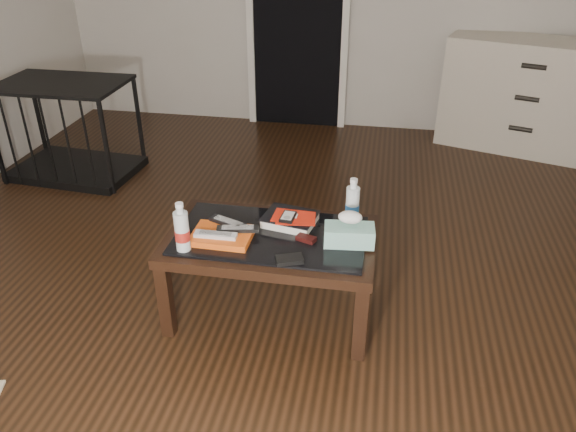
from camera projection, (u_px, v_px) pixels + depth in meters
name	position (u px, v px, depth m)	size (l,w,h in m)	color
ground	(296.00, 277.00, 3.16)	(5.00, 5.00, 0.00)	black
doorway	(298.00, 10.00, 4.83)	(0.90, 0.08, 2.07)	black
coffee_table	(271.00, 246.00, 2.71)	(1.00, 0.60, 0.46)	black
dresser	(520.00, 95.00, 4.62)	(1.30, 0.84, 0.90)	beige
pet_crate	(73.00, 145.00, 4.26)	(0.95, 0.67, 0.71)	black
magazines	(222.00, 236.00, 2.64)	(0.28, 0.21, 0.03)	#DA5314
remote_silver	(216.00, 235.00, 2.60)	(0.20, 0.05, 0.02)	silver
remote_black_front	(238.00, 229.00, 2.65)	(0.20, 0.05, 0.02)	black
remote_black_back	(228.00, 222.00, 2.70)	(0.20, 0.05, 0.02)	black
textbook	(290.00, 219.00, 2.76)	(0.25, 0.20, 0.05)	black
dvd_mailers	(292.00, 216.00, 2.73)	(0.19, 0.14, 0.01)	red
ipod	(288.00, 217.00, 2.71)	(0.06, 0.10, 0.02)	black
flip_phone	(306.00, 239.00, 2.63)	(0.09, 0.05, 0.02)	black
wallet	(290.00, 259.00, 2.48)	(0.12, 0.07, 0.02)	black
water_bottle_left	(182.00, 227.00, 2.51)	(0.07, 0.07, 0.24)	silver
water_bottle_right	(353.00, 201.00, 2.72)	(0.07, 0.07, 0.24)	white
tissue_box	(349.00, 235.00, 2.59)	(0.23, 0.12, 0.09)	teal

